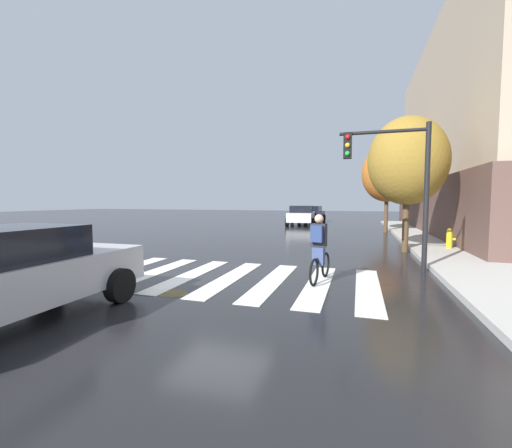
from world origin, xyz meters
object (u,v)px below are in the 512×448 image
Objects in this scene: manhole_cover at (173,293)px; street_tree_near at (408,161)px; sedan_mid at (302,215)px; fire_hydrant at (449,239)px; traffic_light_near at (395,171)px; street_tree_mid at (387,174)px; sedan_far at (312,214)px; cyclist at (319,249)px; sedan_near at (6,275)px.

street_tree_near is (5.59, 7.89, 3.55)m from manhole_cover.
street_tree_near is at bearing -64.25° from sedan_mid.
sedan_mid is 6.18× the size of fire_hydrant.
traffic_light_near is (4.80, 4.08, 2.86)m from manhole_cover.
street_tree_near is at bearing -89.42° from street_tree_mid.
cyclist is (3.37, -23.70, 0.05)m from sedan_far.
sedan_mid is 19.30m from cyclist.
fire_hydrant is 0.15× the size of street_tree_near.
street_tree_near is (0.79, 3.82, 0.69)m from traffic_light_near.
sedan_mid reaches higher than fire_hydrant.
manhole_cover is at bearing -108.42° from street_tree_mid.
sedan_near is (-1.63, -2.36, 0.82)m from manhole_cover.
street_tree_near reaches higher than traffic_light_near.
sedan_mid is at bearing -92.66° from sedan_far.
cyclist is 0.40× the size of traffic_light_near.
sedan_far is 1.08× the size of traffic_light_near.
cyclist reaches higher than manhole_cover.
sedan_mid is at bearing 87.69° from sedan_near.
cyclist reaches higher than sedan_mid.
sedan_near is 2.72× the size of cyclist.
street_tree_mid is at bearing 86.75° from traffic_light_near.
manhole_cover is 0.82× the size of fire_hydrant.
manhole_cover is 0.12× the size of street_tree_near.
cyclist is at bearing -131.64° from traffic_light_near.
street_tree_mid is (2.60, 14.57, 2.90)m from cyclist.
fire_hydrant is (8.90, 10.80, -0.29)m from sedan_near.
sedan_near reaches higher than manhole_cover.
street_tree_near is (7.22, 10.26, 2.74)m from sedan_near.
traffic_light_near reaches higher than fire_hydrant.
fire_hydrant is at bearing -65.80° from sedan_far.
sedan_far is at bearing 98.10° from cyclist.
manhole_cover is 25.67m from sedan_far.
street_tree_near is 8.63m from street_tree_mid.
cyclist is 0.31× the size of street_tree_mid.
street_tree_near is (6.28, -13.02, 2.72)m from sedan_mid.
fire_hydrant is (7.27, 8.44, 0.53)m from manhole_cover.
street_tree_mid is at bearing 79.89° from cyclist.
sedan_near is at bearing -92.37° from sedan_far.
sedan_near is at bearing -110.69° from street_tree_mid.
fire_hydrant reaches higher than manhole_cover.
street_tree_mid reaches higher than cyclist.
traffic_light_near reaches higher than sedan_mid.
manhole_cover is at bearing -146.10° from cyclist.
street_tree_mid is (5.50, 16.52, 3.74)m from manhole_cover.
street_tree_near is at bearing -71.16° from sedan_far.
street_tree_mid is at bearing 69.31° from sedan_near.
sedan_far is 22.30m from traffic_light_near.
manhole_cover is 0.14× the size of sedan_far.
cyclist is at bearing -79.26° from sedan_mid.
traffic_light_near reaches higher than sedan_near.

